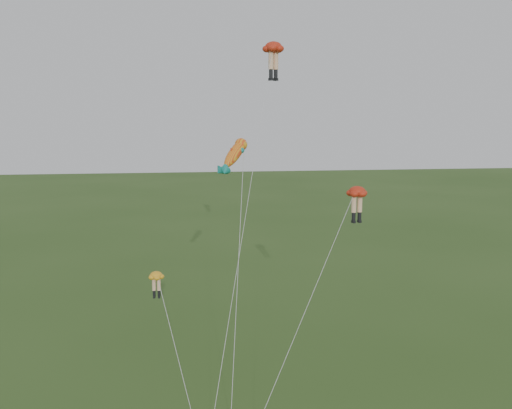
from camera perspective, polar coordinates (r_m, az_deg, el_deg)
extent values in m
ellipsoid|color=red|center=(43.51, 1.76, 15.46)|extent=(2.31, 2.31, 0.83)
cylinder|color=#F8BE92|center=(43.23, 1.50, 14.20)|extent=(0.37, 0.37, 1.26)
cylinder|color=black|center=(43.15, 1.50, 12.95)|extent=(0.29, 0.29, 0.63)
cube|color=black|center=(43.13, 1.50, 12.41)|extent=(0.38, 0.42, 0.18)
cylinder|color=#F8BE92|center=(43.58, 1.99, 14.16)|extent=(0.37, 0.37, 1.26)
cylinder|color=black|center=(43.51, 1.99, 12.91)|extent=(0.29, 0.29, 0.63)
cube|color=black|center=(43.48, 1.99, 12.38)|extent=(0.38, 0.42, 0.18)
cylinder|color=silver|center=(37.37, -0.96, -0.56)|extent=(5.55, 12.09, 23.06)
ellipsoid|color=red|center=(38.82, 10.09, 1.30)|extent=(1.72, 1.72, 0.73)
cylinder|color=#F8BE92|center=(38.83, 9.77, 0.03)|extent=(0.32, 0.32, 1.12)
cylinder|color=black|center=(38.97, 9.73, -1.19)|extent=(0.25, 0.25, 0.56)
cube|color=black|center=(39.03, 9.72, -1.71)|extent=(0.24, 0.35, 0.16)
cylinder|color=#F8BE92|center=(39.05, 10.34, 0.06)|extent=(0.32, 0.32, 1.12)
cylinder|color=black|center=(39.19, 10.31, -1.15)|extent=(0.25, 0.25, 0.56)
cube|color=black|center=(39.25, 10.29, -1.67)|extent=(0.24, 0.35, 0.16)
cylinder|color=silver|center=(35.73, 5.47, -9.37)|extent=(7.97, 7.26, 13.00)
ellipsoid|color=orange|center=(35.43, -9.96, -6.98)|extent=(1.08, 1.08, 0.49)
cylinder|color=#F8BE92|center=(35.61, -10.17, -7.88)|extent=(0.22, 0.22, 0.75)
cylinder|color=black|center=(35.77, -10.15, -8.74)|extent=(0.17, 0.17, 0.37)
cube|color=black|center=(35.85, -10.14, -9.11)|extent=(0.14, 0.23, 0.11)
cylinder|color=#F8BE92|center=(35.57, -9.69, -7.88)|extent=(0.22, 0.22, 0.75)
cylinder|color=black|center=(35.73, -9.67, -8.75)|extent=(0.17, 0.17, 0.37)
cube|color=black|center=(35.81, -9.66, -9.11)|extent=(0.14, 0.23, 0.11)
cylinder|color=silver|center=(34.47, -8.00, -14.29)|extent=(2.29, 4.76, 8.31)
ellipsoid|color=orange|center=(37.73, -2.11, 5.17)|extent=(2.47, 2.58, 2.38)
sphere|color=orange|center=(37.73, -2.11, 5.17)|extent=(1.52, 1.54, 1.26)
cone|color=#138078|center=(37.73, -2.11, 5.17)|extent=(1.31, 1.34, 1.22)
cone|color=#138078|center=(37.73, -2.11, 5.17)|extent=(1.31, 1.34, 1.22)
cone|color=#138078|center=(37.73, -2.11, 5.17)|extent=(0.74, 0.75, 0.68)
cone|color=#138078|center=(37.73, -2.11, 5.17)|extent=(0.74, 0.75, 0.68)
cone|color=red|center=(37.73, -2.11, 5.17)|extent=(0.77, 0.78, 0.67)
cylinder|color=silver|center=(35.61, -2.32, -7.51)|extent=(1.07, 6.94, 15.23)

